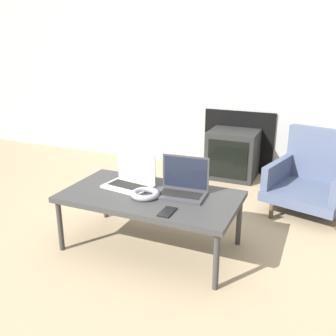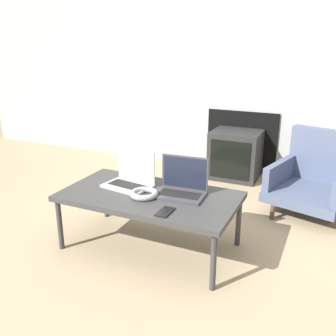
# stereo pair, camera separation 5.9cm
# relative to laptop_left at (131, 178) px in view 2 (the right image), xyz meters

# --- Properties ---
(ground_plane) EXTENTS (14.00, 14.00, 0.00)m
(ground_plane) POSITION_rel_laptop_left_xyz_m (0.19, -0.32, -0.46)
(ground_plane) COLOR #998466
(wall_back) EXTENTS (7.00, 0.08, 2.60)m
(wall_back) POSITION_rel_laptop_left_xyz_m (0.20, 1.84, 0.83)
(wall_back) COLOR #999999
(wall_back) RESTS_ON ground_plane
(table) EXTENTS (1.19, 0.64, 0.40)m
(table) POSITION_rel_laptop_left_xyz_m (0.19, -0.09, -0.09)
(table) COLOR #333333
(table) RESTS_ON ground_plane
(laptop_left) EXTENTS (0.36, 0.26, 0.25)m
(laptop_left) POSITION_rel_laptop_left_xyz_m (0.00, 0.00, 0.00)
(laptop_left) COLOR #B2B2B7
(laptop_left) RESTS_ON table
(laptop_right) EXTENTS (0.34, 0.24, 0.25)m
(laptop_right) POSITION_rel_laptop_left_xyz_m (0.39, 0.00, 0.00)
(laptop_right) COLOR #38383D
(laptop_right) RESTS_ON table
(headphones) EXTENTS (0.19, 0.19, 0.04)m
(headphones) POSITION_rel_laptop_left_xyz_m (0.18, -0.14, -0.04)
(headphones) COLOR gray
(headphones) RESTS_ON table
(phone) EXTENTS (0.08, 0.15, 0.01)m
(phone) POSITION_rel_laptop_left_xyz_m (0.41, -0.31, -0.05)
(phone) COLOR black
(phone) RESTS_ON table
(tv) EXTENTS (0.50, 0.44, 0.50)m
(tv) POSITION_rel_laptop_left_xyz_m (0.35, 1.57, -0.21)
(tv) COLOR black
(tv) RESTS_ON ground_plane
(armchair) EXTENTS (0.75, 0.79, 0.67)m
(armchair) POSITION_rel_laptop_left_xyz_m (1.18, 1.09, -0.17)
(armchair) COLOR #47516B
(armchair) RESTS_ON ground_plane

